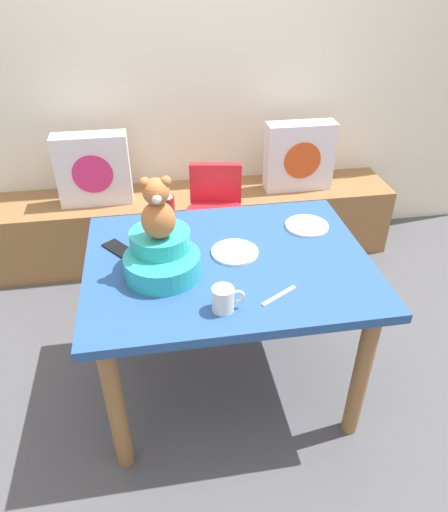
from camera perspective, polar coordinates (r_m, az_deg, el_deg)
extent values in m
plane|color=#4C4C51|center=(2.45, 0.39, -14.86)|extent=(8.00, 8.00, 0.00)
cube|color=silver|center=(3.12, -4.45, 23.81)|extent=(4.40, 0.10, 2.60)
cube|color=olive|center=(3.24, -3.17, 3.96)|extent=(2.60, 0.44, 0.46)
cube|color=silver|center=(3.03, -15.55, 10.07)|extent=(0.44, 0.14, 0.44)
cylinder|color=#E02D72|center=(2.96, -15.64, 9.51)|extent=(0.24, 0.01, 0.24)
cube|color=silver|center=(3.15, 9.09, 11.84)|extent=(0.44, 0.14, 0.44)
cylinder|color=#D84C1E|center=(3.09, 9.50, 11.32)|extent=(0.24, 0.01, 0.24)
cube|color=#264C8C|center=(1.97, 0.47, -0.88)|extent=(1.18, 0.90, 0.04)
cylinder|color=olive|center=(1.94, -12.99, -17.40)|extent=(0.07, 0.07, 0.70)
cylinder|color=olive|center=(2.08, 16.27, -13.66)|extent=(0.07, 0.07, 0.70)
cylinder|color=olive|center=(2.47, -12.54, -4.26)|extent=(0.07, 0.07, 0.70)
cylinder|color=olive|center=(2.58, 10.05, -2.08)|extent=(0.07, 0.07, 0.70)
cylinder|color=red|center=(2.72, -1.04, 4.52)|extent=(0.34, 0.34, 0.10)
cube|color=red|center=(2.77, -1.01, 8.83)|extent=(0.30, 0.10, 0.24)
cube|color=white|center=(2.53, -1.14, 3.81)|extent=(0.33, 0.25, 0.02)
cylinder|color=silver|center=(2.74, -3.45, -2.26)|extent=(0.03, 0.03, 0.46)
cylinder|color=silver|center=(2.77, 2.31, -1.71)|extent=(0.03, 0.03, 0.46)
cylinder|color=silver|center=(2.97, -4.06, 0.88)|extent=(0.03, 0.03, 0.46)
cylinder|color=silver|center=(3.00, 1.27, 1.36)|extent=(0.03, 0.03, 0.46)
cylinder|color=teal|center=(1.86, -7.47, -1.06)|extent=(0.30, 0.30, 0.09)
cylinder|color=teal|center=(1.86, -7.74, 2.00)|extent=(0.24, 0.24, 0.07)
ellipsoid|color=#B66837|center=(1.77, -7.95, 4.34)|extent=(0.13, 0.11, 0.15)
sphere|color=#B66837|center=(1.72, -8.25, 7.75)|extent=(0.10, 0.10, 0.10)
sphere|color=beige|center=(1.69, -8.17, 6.90)|extent=(0.04, 0.04, 0.04)
sphere|color=#B66837|center=(1.71, -9.62, 8.77)|extent=(0.04, 0.04, 0.04)
sphere|color=#B66837|center=(1.71, -7.08, 8.99)|extent=(0.04, 0.04, 0.04)
cylinder|color=red|center=(2.17, -6.88, 5.36)|extent=(0.07, 0.07, 0.15)
cone|color=white|center=(2.12, -7.05, 7.55)|extent=(0.06, 0.06, 0.03)
cylinder|color=silver|center=(1.67, -0.13, -5.26)|extent=(0.08, 0.08, 0.09)
torus|color=silver|center=(1.67, 1.63, -4.95)|extent=(0.06, 0.01, 0.06)
cylinder|color=white|center=(1.99, 1.32, 0.47)|extent=(0.20, 0.20, 0.01)
cylinder|color=white|center=(2.21, 10.01, 3.62)|extent=(0.20, 0.20, 0.01)
cube|color=black|center=(2.07, -12.74, 0.92)|extent=(0.14, 0.16, 0.01)
cube|color=silver|center=(1.77, 6.69, -4.81)|extent=(0.15, 0.10, 0.01)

